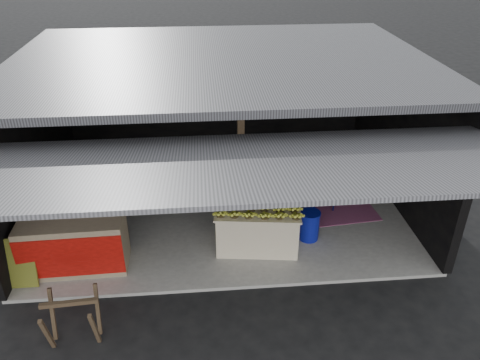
{
  "coord_description": "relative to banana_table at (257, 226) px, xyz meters",
  "views": [
    {
      "loc": [
        -0.38,
        -5.54,
        5.12
      ],
      "look_at": [
        0.26,
        1.56,
        1.1
      ],
      "focal_mm": 35.0,
      "sensor_mm": 36.0,
      "label": 1
    }
  ],
  "objects": [
    {
      "name": "ground",
      "position": [
        -0.51,
        -1.05,
        -0.45
      ],
      "size": [
        80.0,
        80.0,
        0.0
      ],
      "primitive_type": "plane",
      "color": "black",
      "rests_on": "ground"
    },
    {
      "name": "concrete_slab",
      "position": [
        -0.51,
        1.45,
        -0.42
      ],
      "size": [
        7.0,
        5.0,
        0.06
      ],
      "primitive_type": "cube",
      "color": "gray",
      "rests_on": "ground"
    },
    {
      "name": "shophouse",
      "position": [
        -0.51,
        1.77,
        1.64
      ],
      "size": [
        7.4,
        7.29,
        3.02
      ],
      "color": "black",
      "rests_on": "ground"
    },
    {
      "name": "banana_table",
      "position": [
        0.0,
        0.0,
        0.0
      ],
      "size": [
        1.53,
        1.06,
        0.79
      ],
      "rotation": [
        0.0,
        0.0,
        -0.13
      ],
      "color": "silver",
      "rests_on": "concrete_slab"
    },
    {
      "name": "banana_pile",
      "position": [
        0.0,
        0.0,
        0.47
      ],
      "size": [
        1.4,
        0.95,
        0.16
      ],
      "primitive_type": null,
      "rotation": [
        0.0,
        0.0,
        -0.13
      ],
      "color": "yellow",
      "rests_on": "banana_table"
    },
    {
      "name": "white_crate",
      "position": [
        -0.08,
        0.96,
        0.08
      ],
      "size": [
        0.87,
        0.62,
        0.95
      ],
      "rotation": [
        0.0,
        0.0,
        -0.04
      ],
      "color": "white",
      "rests_on": "concrete_slab"
    },
    {
      "name": "neighbor_stall",
      "position": [
        -3.02,
        -0.3,
        0.11
      ],
      "size": [
        1.65,
        0.77,
        1.68
      ],
      "rotation": [
        0.0,
        0.0,
        0.02
      ],
      "color": "#998466",
      "rests_on": "concrete_slab"
    },
    {
      "name": "green_signboard",
      "position": [
        -3.81,
        -0.68,
        0.02
      ],
      "size": [
        0.56,
        0.22,
        0.82
      ],
      "primitive_type": "cube",
      "rotation": [
        -0.22,
        0.0,
        0.0
      ],
      "color": "black",
      "rests_on": "concrete_slab"
    },
    {
      "name": "sawhorse",
      "position": [
        -2.72,
        -1.86,
        0.01
      ],
      "size": [
        0.75,
        0.68,
        0.73
      ],
      "rotation": [
        0.0,
        0.0,
        0.06
      ],
      "color": "#4D3A26",
      "rests_on": "ground"
    },
    {
      "name": "water_barrel",
      "position": [
        0.95,
        0.12,
        -0.13
      ],
      "size": [
        0.35,
        0.35,
        0.52
      ],
      "primitive_type": "cylinder",
      "color": "navy",
      "rests_on": "concrete_slab"
    },
    {
      "name": "plastic_chair",
      "position": [
        1.44,
        1.24,
        0.18
      ],
      "size": [
        0.48,
        0.48,
        0.97
      ],
      "rotation": [
        0.0,
        0.0,
        -0.04
      ],
      "color": "#0A0C3A",
      "rests_on": "concrete_slab"
    },
    {
      "name": "magenta_rug",
      "position": [
        1.69,
        0.97,
        -0.39
      ],
      "size": [
        1.59,
        1.14,
        0.01
      ],
      "primitive_type": "cube",
      "rotation": [
        0.0,
        0.0,
        0.1
      ],
      "color": "#7F1C4B",
      "rests_on": "concrete_slab"
    },
    {
      "name": "picture_frames",
      "position": [
        -0.68,
        3.85,
        1.48
      ],
      "size": [
        1.62,
        0.04,
        0.46
      ],
      "color": "black",
      "rests_on": "shophouse"
    }
  ]
}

